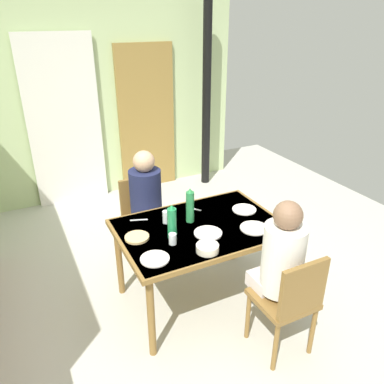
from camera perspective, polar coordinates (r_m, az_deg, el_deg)
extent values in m
plane|color=beige|center=(3.52, -3.88, -16.51)|extent=(6.74, 6.74, 0.00)
cube|color=#BAD094|center=(5.24, -15.76, 12.66)|extent=(4.21, 0.10, 2.56)
cube|color=olive|center=(5.43, -6.79, 10.79)|extent=(0.80, 0.05, 2.00)
cylinder|color=black|center=(5.45, 2.18, 14.02)|extent=(0.12, 0.12, 2.56)
cube|color=white|center=(5.14, -18.52, 9.72)|extent=(0.90, 0.03, 2.15)
cube|color=brown|center=(3.16, 1.22, -5.48)|extent=(1.34, 0.93, 0.04)
cube|color=#DBA798|center=(3.15, 1.23, -5.18)|extent=(1.29, 0.89, 0.00)
cylinder|color=brown|center=(2.90, -6.13, -18.17)|extent=(0.06, 0.06, 0.71)
cylinder|color=brown|center=(3.39, 13.61, -11.50)|extent=(0.06, 0.06, 0.71)
cylinder|color=brown|center=(3.49, -10.84, -9.96)|extent=(0.06, 0.06, 0.71)
cylinder|color=brown|center=(3.90, 6.33, -5.50)|extent=(0.06, 0.06, 0.71)
cube|color=brown|center=(2.96, 13.41, -15.28)|extent=(0.40, 0.40, 0.04)
cube|color=brown|center=(2.73, 16.28, -13.97)|extent=(0.38, 0.04, 0.42)
cylinder|color=brown|center=(3.14, 8.37, -18.01)|extent=(0.04, 0.04, 0.41)
cylinder|color=brown|center=(3.30, 13.44, -15.90)|extent=(0.04, 0.04, 0.41)
cylinder|color=brown|center=(2.95, 12.35, -21.87)|extent=(0.04, 0.04, 0.41)
cylinder|color=brown|center=(3.13, 17.56, -19.32)|extent=(0.04, 0.04, 0.41)
cube|color=brown|center=(3.81, -6.95, -4.66)|extent=(0.40, 0.40, 0.04)
cube|color=brown|center=(3.87, -8.03, -0.76)|extent=(0.38, 0.04, 0.42)
cylinder|color=brown|center=(3.86, -3.48, -8.40)|extent=(0.04, 0.04, 0.41)
cylinder|color=brown|center=(3.76, -8.30, -9.62)|extent=(0.04, 0.04, 0.41)
cylinder|color=brown|center=(4.13, -5.37, -6.04)|extent=(0.04, 0.04, 0.41)
cylinder|color=brown|center=(4.04, -9.89, -7.10)|extent=(0.04, 0.04, 0.41)
cube|color=silver|center=(3.01, 11.58, -12.74)|extent=(0.30, 0.22, 0.12)
cylinder|color=silver|center=(2.80, 13.42, -9.71)|extent=(0.30, 0.30, 0.52)
sphere|color=#846047|center=(2.62, 14.18, -3.40)|extent=(0.20, 0.20, 0.20)
cube|color=#22204E|center=(3.65, -6.12, -4.97)|extent=(0.30, 0.22, 0.12)
cylinder|color=#1E2347|center=(3.62, -6.93, -0.62)|extent=(0.30, 0.30, 0.52)
sphere|color=tan|center=(3.49, -7.23, 4.56)|extent=(0.20, 0.20, 0.20)
cylinder|color=#20834A|center=(2.94, -3.01, -4.72)|extent=(0.07, 0.07, 0.25)
cone|color=#1A8341|center=(2.87, -3.07, -2.23)|extent=(0.05, 0.05, 0.04)
cylinder|color=#2A8547|center=(3.16, -0.29, -2.25)|extent=(0.07, 0.07, 0.27)
cone|color=#287B3D|center=(3.09, -0.30, 0.27)|extent=(0.05, 0.05, 0.04)
cylinder|color=silver|center=(2.83, 2.33, -8.39)|extent=(0.17, 0.17, 0.05)
cylinder|color=white|center=(3.15, 9.28, -5.34)|extent=(0.23, 0.23, 0.01)
cylinder|color=white|center=(3.05, 2.41, -6.15)|extent=(0.23, 0.23, 0.01)
cylinder|color=white|center=(2.76, -5.58, -9.92)|extent=(0.21, 0.21, 0.01)
cylinder|color=white|center=(3.43, 7.82, -2.60)|extent=(0.21, 0.21, 0.01)
cylinder|color=silver|center=(3.18, -3.90, -3.75)|extent=(0.06, 0.06, 0.11)
cylinder|color=silver|center=(2.91, -2.95, -7.03)|extent=(0.06, 0.06, 0.09)
cylinder|color=#DBB77A|center=(3.01, -8.24, -6.73)|extent=(0.19, 0.19, 0.02)
cube|color=silver|center=(3.41, 0.22, -2.52)|extent=(0.10, 0.13, 0.00)
cube|color=silver|center=(3.27, -7.96, -4.16)|extent=(0.15, 0.06, 0.00)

